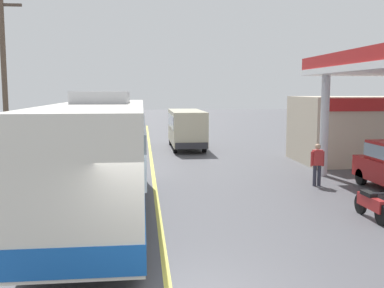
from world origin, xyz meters
TOP-DOWN VIEW (x-y plane):
  - ground at (0.00, 20.00)m, footprint 120.00×120.00m
  - lane_divider_stripe at (0.00, 15.00)m, footprint 0.16×50.00m
  - coach_bus_main at (-1.67, 5.59)m, footprint 2.60×11.04m
  - minibus_opposing_lane at (2.36, 20.91)m, footprint 2.04×6.13m
  - motorcycle_parked_forecourt at (6.08, 4.49)m, footprint 0.55×1.80m
  - pedestrian_near_pump at (6.30, 9.04)m, footprint 0.55×0.22m
  - car_trailing_behind_bus at (-2.57, 20.24)m, footprint 1.70×4.20m
  - utility_pole_roadside at (-6.62, 13.69)m, footprint 1.80×0.24m

SIDE VIEW (x-z plane):
  - ground at x=0.00m, z-range 0.00..0.00m
  - lane_divider_stripe at x=0.00m, z-range 0.00..0.01m
  - motorcycle_parked_forecourt at x=6.08m, z-range -0.02..0.90m
  - pedestrian_near_pump at x=6.30m, z-range 0.10..1.76m
  - car_trailing_behind_bus at x=-2.57m, z-range 0.10..1.92m
  - minibus_opposing_lane at x=2.36m, z-range 0.25..2.69m
  - coach_bus_main at x=-1.67m, z-range -0.12..3.56m
  - utility_pole_roadside at x=-6.62m, z-range 0.18..8.27m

